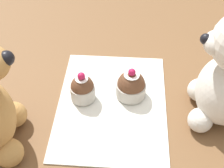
{
  "coord_description": "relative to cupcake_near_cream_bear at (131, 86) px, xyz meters",
  "views": [
    {
      "loc": [
        0.4,
        0.03,
        0.46
      ],
      "look_at": [
        0.0,
        0.0,
        0.06
      ],
      "focal_mm": 50.0,
      "sensor_mm": 36.0,
      "label": 1
    }
  ],
  "objects": [
    {
      "name": "cupcake_near_cream_bear",
      "position": [
        0.0,
        0.0,
        0.0
      ],
      "size": [
        0.06,
        0.06,
        0.07
      ],
      "color": "#B2ADA3",
      "rests_on": "knitted_placemat"
    },
    {
      "name": "cupcake_near_tan_bear",
      "position": [
        0.02,
        -0.09,
        0.0
      ],
      "size": [
        0.05,
        0.05,
        0.06
      ],
      "color": "#B2ADA3",
      "rests_on": "knitted_placemat"
    },
    {
      "name": "knitted_placemat",
      "position": [
        0.02,
        -0.04,
        -0.03
      ],
      "size": [
        0.28,
        0.21,
        0.01
      ],
      "primitive_type": "cube",
      "color": "silver",
      "rests_on": "ground_plane"
    },
    {
      "name": "ground_plane",
      "position": [
        0.02,
        -0.04,
        -0.03
      ],
      "size": [
        4.0,
        4.0,
        0.0
      ],
      "primitive_type": "plane",
      "color": "brown"
    }
  ]
}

